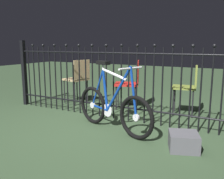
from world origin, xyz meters
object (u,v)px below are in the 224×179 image
display_crate (184,141)px  bicycle (112,107)px  chair_olive (189,85)px  chair_tan (78,77)px  chair_red (131,80)px

display_crate → bicycle: bearing=170.0°
chair_olive → chair_tan: bearing=-175.1°
display_crate → chair_red: bearing=132.4°
bicycle → display_crate: bicycle is taller
chair_tan → bicycle: bearing=-38.5°
chair_tan → display_crate: (2.35, -1.25, -0.44)m
bicycle → chair_red: bearing=102.5°
bicycle → chair_red: size_ratio=1.55×
display_crate → chair_olive: bearing=100.4°
bicycle → chair_red: bicycle is taller
chair_tan → chair_red: bearing=7.8°
bicycle → display_crate: size_ratio=4.28×
chair_red → chair_olive: 1.01m
chair_red → display_crate: (1.28, -1.40, -0.43)m
chair_red → chair_tan: bearing=-172.2°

